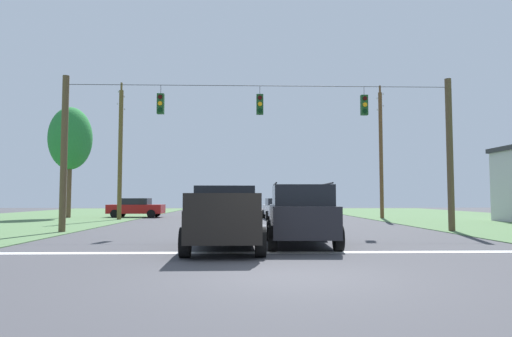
{
  "coord_description": "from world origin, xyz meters",
  "views": [
    {
      "loc": [
        -0.83,
        -9.35,
        1.59
      ],
      "look_at": [
        -0.09,
        14.71,
        3.13
      ],
      "focal_mm": 31.67,
      "sensor_mm": 36.0,
      "label": 1
    }
  ],
  "objects": [
    {
      "name": "overhead_signal_span",
      "position": [
        -0.01,
        11.53,
        3.99
      ],
      "size": [
        18.29,
        0.31,
        7.23
      ],
      "color": "brown",
      "rests_on": "ground"
    },
    {
      "name": "stop_bar_stripe",
      "position": [
        0.0,
        3.77,
        0.0
      ],
      "size": [
        15.97,
        0.45,
        0.01
      ],
      "primitive_type": "cube",
      "color": "white",
      "rests_on": "ground"
    },
    {
      "name": "lane_dash_3",
      "position": [
        0.0,
        29.37,
        0.0
      ],
      "size": [
        2.5,
        0.15,
        0.01
      ],
      "primitive_type": "cube",
      "rotation": [
        0.0,
        0.0,
        1.57
      ],
      "color": "white",
      "rests_on": "ground"
    },
    {
      "name": "tree_roadside_right",
      "position": [
        -14.21,
        25.94,
        6.14
      ],
      "size": [
        3.28,
        3.28,
        8.62
      ],
      "color": "brown",
      "rests_on": "ground"
    },
    {
      "name": "lane_dash_1",
      "position": [
        0.0,
        16.51,
        0.0
      ],
      "size": [
        2.5,
        0.15,
        0.01
      ],
      "primitive_type": "cube",
      "rotation": [
        0.0,
        0.0,
        1.57
      ],
      "color": "white",
      "rests_on": "ground"
    },
    {
      "name": "utility_pole_near_left",
      "position": [
        -9.54,
        22.98,
        4.91
      ],
      "size": [
        0.3,
        2.0,
        9.85
      ],
      "color": "brown",
      "rests_on": "ground"
    },
    {
      "name": "utility_pole_mid_right",
      "position": [
        9.7,
        24.38,
        5.07
      ],
      "size": [
        0.28,
        1.59,
        10.13
      ],
      "color": "brown",
      "rests_on": "ground"
    },
    {
      "name": "lane_dash_4",
      "position": [
        0.0,
        39.33,
        0.0
      ],
      "size": [
        2.5,
        0.15,
        0.01
      ],
      "primitive_type": "cube",
      "rotation": [
        0.0,
        0.0,
        1.57
      ],
      "color": "white",
      "rests_on": "ground"
    },
    {
      "name": "suv_black",
      "position": [
        1.11,
        5.62,
        1.06
      ],
      "size": [
        2.37,
        4.88,
        2.05
      ],
      "color": "black",
      "rests_on": "ground"
    },
    {
      "name": "lane_dash_2",
      "position": [
        0.0,
        24.52,
        0.0
      ],
      "size": [
        2.5,
        0.15,
        0.01
      ],
      "primitive_type": "cube",
      "rotation": [
        0.0,
        0.0,
        1.57
      ],
      "color": "white",
      "rests_on": "ground"
    },
    {
      "name": "distant_car_oncoming",
      "position": [
        -9.25,
        26.84,
        0.79
      ],
      "size": [
        4.37,
        2.16,
        1.52
      ],
      "color": "maroon",
      "rests_on": "ground"
    },
    {
      "name": "distant_car_crossing_white",
      "position": [
        1.77,
        23.73,
        0.79
      ],
      "size": [
        2.19,
        4.39,
        1.52
      ],
      "color": "silver",
      "rests_on": "ground"
    },
    {
      "name": "lane_dash_0",
      "position": [
        0.0,
        9.77,
        0.0
      ],
      "size": [
        2.5,
        0.15,
        0.01
      ],
      "primitive_type": "cube",
      "rotation": [
        0.0,
        0.0,
        1.57
      ],
      "color": "white",
      "rests_on": "ground"
    },
    {
      "name": "pickup_truck",
      "position": [
        -1.37,
        4.67,
        0.97
      ],
      "size": [
        2.36,
        5.43,
        1.95
      ],
      "color": "black",
      "rests_on": "ground"
    },
    {
      "name": "ground_plane",
      "position": [
        0.0,
        0.0,
        0.0
      ],
      "size": [
        120.0,
        120.0,
        0.0
      ],
      "primitive_type": "plane",
      "color": "#3D3D42"
    }
  ]
}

